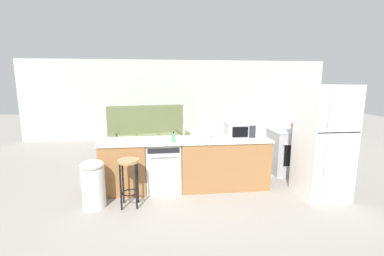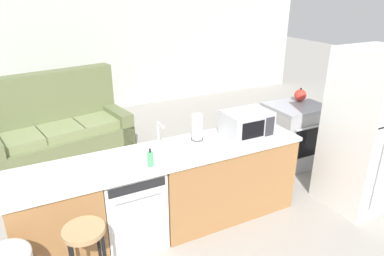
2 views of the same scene
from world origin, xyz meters
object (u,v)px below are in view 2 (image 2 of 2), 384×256
Objects in this scene: stove_range at (293,135)px; bar_stool at (87,250)px; microwave at (247,124)px; dishwasher at (130,204)px; paper_towel_roll at (197,128)px; kettle at (300,95)px; couch at (58,132)px; refrigerator at (366,131)px; soap_bottle at (150,159)px.

stove_range reaches higher than bar_stool.
bar_stool is at bearing -162.51° from microwave.
dishwasher is 2.98× the size of paper_towel_roll.
paper_towel_roll reaches higher than kettle.
couch reaches higher than dishwasher.
refrigerator is at bearing -97.83° from kettle.
dishwasher is at bearing -168.09° from stove_range.
microwave is at bearing -15.39° from paper_towel_roll.
couch is at bearing 136.34° from refrigerator.
soap_bottle is 0.24× the size of bar_stool.
couch is at bearing 102.98° from soap_bottle.
refrigerator is at bearing -23.76° from microwave.
couch reaches higher than microwave.
refrigerator is 10.46× the size of soap_bottle.
microwave is at bearing -154.31° from kettle.
soap_bottle is 2.64m from couch.
paper_towel_roll reaches higher than dishwasher.
stove_range is at bearing 12.78° from paper_towel_roll.
refrigerator is 2.46m from soap_bottle.
refrigerator is at bearing -8.49° from soap_bottle.
refrigerator reaches higher than dishwasher.
stove_range is 1.48m from microwave.
stove_range is 5.11× the size of soap_bottle.
dishwasher is at bearing -80.01° from couch.
microwave is 2.03m from bar_stool.
kettle reaches higher than soap_bottle.
kettle is (0.17, 0.13, 0.53)m from stove_range.
refrigerator is 6.53× the size of paper_towel_roll.
dishwasher is 0.93× the size of stove_range.
couch is at bearing 152.66° from kettle.
bar_stool is at bearing -151.27° from paper_towel_roll.
kettle is 3.63m from couch.
refrigerator is 3.68× the size of microwave.
couch reaches higher than soap_bottle.
couch reaches higher than stove_range.
soap_bottle is at bearing 30.35° from bar_stool.
microwave reaches higher than bar_stool.
stove_range is at bearing 16.83° from soap_bottle.
kettle is (1.95, 0.53, -0.05)m from paper_towel_roll.
stove_range is 0.49× the size of refrigerator.
paper_towel_roll reaches higher than microwave.
bar_stool is 2.92m from couch.
refrigerator reaches higher than soap_bottle.
soap_bottle is at bearing -47.80° from dishwasher.
bar_stool is at bearing -131.50° from dishwasher.
bar_stool is (-3.13, -1.14, 0.08)m from stove_range.
stove_range is 1.22× the size of bar_stool.
stove_range is 1.80× the size of microwave.
dishwasher is 0.46× the size of refrigerator.
dishwasher is at bearing 168.07° from refrigerator.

